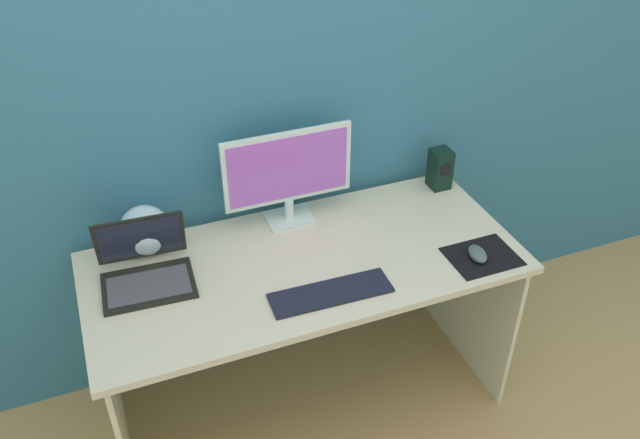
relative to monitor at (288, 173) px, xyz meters
The scene contains 10 objects.
ground_plane 0.99m from the monitor, 97.58° to the right, with size 8.00×8.00×0.00m, color tan.
wall_back 0.33m from the monitor, 103.66° to the left, with size 6.00×0.04×2.50m, color #316C83.
desk 0.44m from the monitor, 97.58° to the right, with size 1.56×0.70×0.74m.
monitor is the anchor object (origin of this frame).
speaker_right 0.67m from the monitor, ahead, with size 0.08×0.09×0.17m.
laptop 0.62m from the monitor, 164.23° to the right, with size 0.33×0.29×0.22m.
fishbowl 0.56m from the monitor, behind, with size 0.18×0.18×0.18m, color silver.
keyboard_external 0.51m from the monitor, 91.85° to the right, with size 0.42×0.13×0.01m, color black.
mousepad 0.78m from the monitor, 39.92° to the right, with size 0.25×0.20×0.00m, color black.
mouse 0.75m from the monitor, 41.16° to the right, with size 0.06×0.10×0.04m, color #475653.
Camera 1 is at (-0.63, -1.76, 2.25)m, focal length 37.40 mm.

